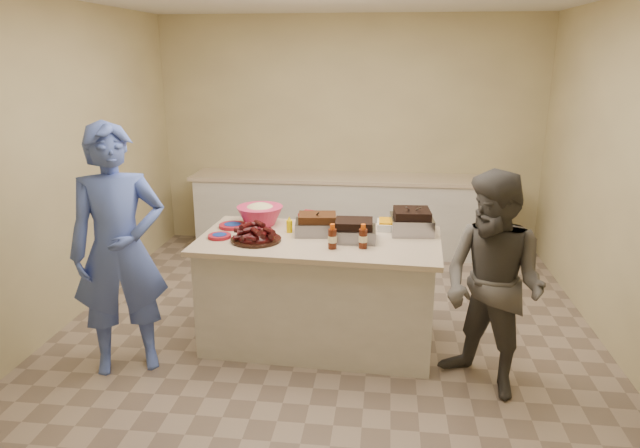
# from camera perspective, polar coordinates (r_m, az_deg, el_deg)

# --- Properties ---
(room) EXTENTS (4.50, 5.00, 2.70)m
(room) POSITION_cam_1_polar(r_m,az_deg,el_deg) (4.85, 0.56, -11.03)
(room) COLOR #C8B781
(room) RESTS_ON ground
(back_counter) EXTENTS (3.60, 0.64, 0.90)m
(back_counter) POSITION_cam_1_polar(r_m,az_deg,el_deg) (6.74, 2.61, 1.06)
(back_counter) COLOR beige
(back_counter) RESTS_ON ground
(island) EXTENTS (1.91, 1.07, 0.88)m
(island) POSITION_cam_1_polar(r_m,az_deg,el_deg) (4.77, -0.07, -11.56)
(island) COLOR beige
(island) RESTS_ON ground
(rib_platter) EXTENTS (0.43, 0.43, 0.15)m
(rib_platter) POSITION_cam_1_polar(r_m,az_deg,el_deg) (4.39, -6.40, -1.68)
(rib_platter) COLOR #3E090B
(rib_platter) RESTS_ON island
(pulled_pork_tray) EXTENTS (0.37, 0.30, 0.10)m
(pulled_pork_tray) POSITION_cam_1_polar(r_m,az_deg,el_deg) (4.53, -0.27, -0.97)
(pulled_pork_tray) COLOR #47230F
(pulled_pork_tray) RESTS_ON island
(brisket_tray) EXTENTS (0.34, 0.29, 0.10)m
(brisket_tray) POSITION_cam_1_polar(r_m,az_deg,el_deg) (4.39, 3.40, -1.60)
(brisket_tray) COLOR black
(brisket_tray) RESTS_ON island
(roasting_pan) EXTENTS (0.35, 0.35, 0.13)m
(roasting_pan) POSITION_cam_1_polar(r_m,az_deg,el_deg) (4.62, 9.09, -0.85)
(roasting_pan) COLOR gray
(roasting_pan) RESTS_ON island
(coleslaw_bowl) EXTENTS (0.40, 0.40, 0.26)m
(coleslaw_bowl) POSITION_cam_1_polar(r_m,az_deg,el_deg) (4.81, -5.99, -0.02)
(coleslaw_bowl) COLOR #CE2855
(coleslaw_bowl) RESTS_ON island
(sausage_plate) EXTENTS (0.32, 0.32, 0.05)m
(sausage_plate) POSITION_cam_1_polar(r_m,az_deg,el_deg) (4.71, 3.22, -0.31)
(sausage_plate) COLOR silver
(sausage_plate) RESTS_ON island
(mac_cheese_dish) EXTENTS (0.30, 0.22, 0.08)m
(mac_cheese_dish) POSITION_cam_1_polar(r_m,az_deg,el_deg) (4.69, 7.51, -0.49)
(mac_cheese_dish) COLOR #F3A207
(mac_cheese_dish) RESTS_ON island
(bbq_bottle_a) EXTENTS (0.07, 0.07, 0.19)m
(bbq_bottle_a) POSITION_cam_1_polar(r_m,az_deg,el_deg) (4.19, 1.24, -2.46)
(bbq_bottle_a) COLOR #441709
(bbq_bottle_a) RESTS_ON island
(bbq_bottle_b) EXTENTS (0.06, 0.06, 0.18)m
(bbq_bottle_b) POSITION_cam_1_polar(r_m,az_deg,el_deg) (4.21, 4.30, -2.41)
(bbq_bottle_b) COLOR #441709
(bbq_bottle_b) RESTS_ON island
(mustard_bottle) EXTENTS (0.05, 0.05, 0.13)m
(mustard_bottle) POSITION_cam_1_polar(r_m,az_deg,el_deg) (4.57, -3.07, -0.83)
(mustard_bottle) COLOR #F8CF00
(mustard_bottle) RESTS_ON island
(sauce_bowl) EXTENTS (0.13, 0.05, 0.13)m
(sauce_bowl) POSITION_cam_1_polar(r_m,az_deg,el_deg) (4.60, -0.97, -0.71)
(sauce_bowl) COLOR silver
(sauce_bowl) RESTS_ON island
(plate_stack_large) EXTENTS (0.24, 0.24, 0.03)m
(plate_stack_large) POSITION_cam_1_polar(r_m,az_deg,el_deg) (4.75, -8.72, -0.33)
(plate_stack_large) COLOR maroon
(plate_stack_large) RESTS_ON island
(plate_stack_small) EXTENTS (0.19, 0.19, 0.03)m
(plate_stack_small) POSITION_cam_1_polar(r_m,az_deg,el_deg) (4.50, -10.01, -1.37)
(plate_stack_small) COLOR maroon
(plate_stack_small) RESTS_ON island
(plastic_cup) EXTENTS (0.10, 0.10, 0.10)m
(plastic_cup) POSITION_cam_1_polar(r_m,az_deg,el_deg) (4.93, -6.82, 0.36)
(plastic_cup) COLOR #A06320
(plastic_cup) RESTS_ON island
(basket_stack) EXTENTS (0.24, 0.20, 0.10)m
(basket_stack) POSITION_cam_1_polar(r_m,az_deg,el_deg) (4.79, -0.74, -0.00)
(basket_stack) COLOR maroon
(basket_stack) RESTS_ON island
(guest_blue) EXTENTS (1.35, 1.94, 0.44)m
(guest_blue) POSITION_cam_1_polar(r_m,az_deg,el_deg) (4.66, -18.36, -13.21)
(guest_blue) COLOR #4A63C2
(guest_blue) RESTS_ON ground
(guest_gray) EXTENTS (1.61, 1.63, 0.58)m
(guest_gray) POSITION_cam_1_polar(r_m,az_deg,el_deg) (4.33, 16.03, -15.42)
(guest_gray) COLOR #55514C
(guest_gray) RESTS_ON ground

